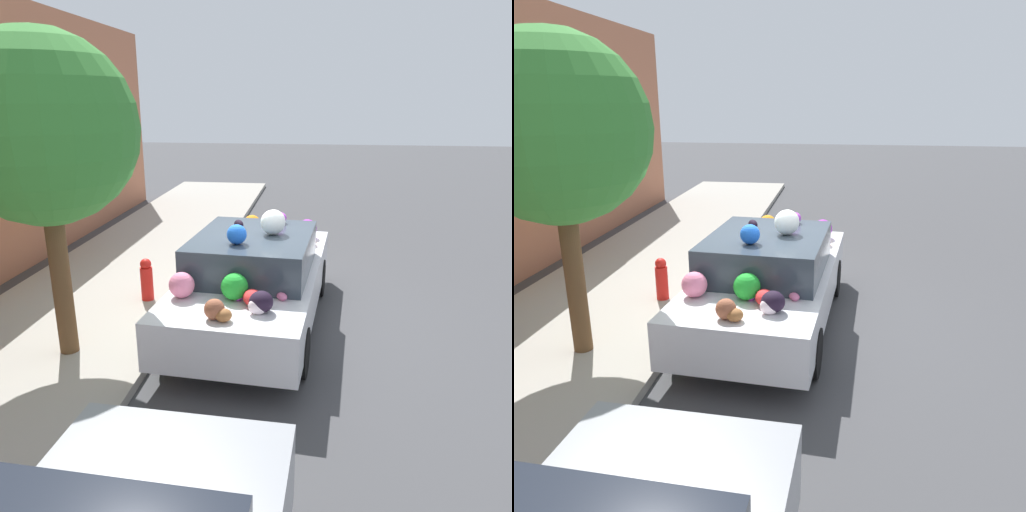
% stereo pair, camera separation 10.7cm
% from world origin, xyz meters
% --- Properties ---
extents(ground_plane, '(60.00, 60.00, 0.00)m').
position_xyz_m(ground_plane, '(0.00, 0.00, 0.00)').
color(ground_plane, '#424244').
extents(sidewalk_curb, '(24.00, 3.20, 0.13)m').
position_xyz_m(sidewalk_curb, '(0.00, 2.70, 0.07)').
color(sidewalk_curb, '#9E998E').
rests_on(sidewalk_curb, ground).
extents(street_tree, '(2.22, 2.22, 3.94)m').
position_xyz_m(street_tree, '(-1.39, 2.22, 2.94)').
color(street_tree, brown).
rests_on(street_tree, sidewalk_curb).
extents(fire_hydrant, '(0.20, 0.20, 0.70)m').
position_xyz_m(fire_hydrant, '(0.41, 1.78, 0.48)').
color(fire_hydrant, red).
rests_on(fire_hydrant, sidewalk_curb).
extents(art_car, '(4.49, 2.15, 1.81)m').
position_xyz_m(art_car, '(-0.03, -0.06, 0.77)').
color(art_car, silver).
rests_on(art_car, ground).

